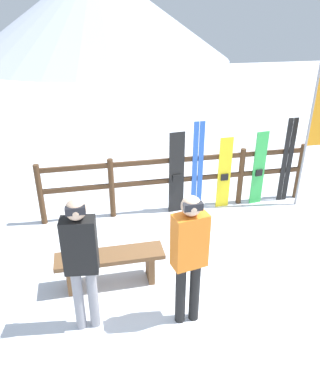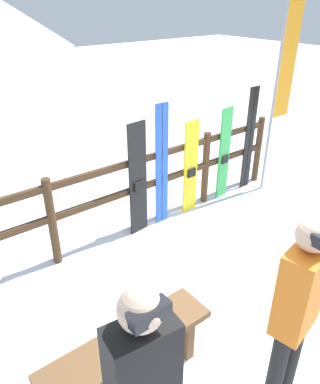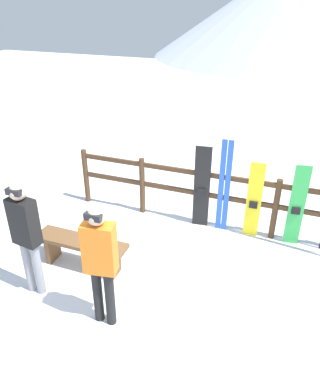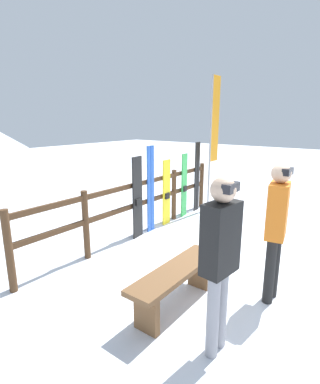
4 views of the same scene
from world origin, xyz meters
The scene contains 10 objects.
ground_plane centered at (0.00, 0.00, 0.00)m, with size 40.00×40.00×0.00m, color white.
mountain_backdrop centered at (0.00, 24.08, 3.00)m, with size 18.00×18.00×6.00m.
fence centered at (0.00, 2.08, 0.65)m, with size 4.89×0.10×1.09m.
bench centered at (-1.40, 0.25, 0.36)m, with size 1.42×0.36×0.49m.
person_orange centered at (-0.57, -0.58, 0.99)m, with size 0.41×0.27×1.67m.
person_black centered at (-1.73, -0.44, 1.01)m, with size 0.38×0.24×1.68m.
snowboard_black_stripe centered at (-0.05, 2.02, 0.75)m, with size 0.28×0.08×1.50m.
ski_pair_blue centered at (0.33, 2.03, 0.83)m, with size 0.19×0.02×1.67m.
snowboard_yellow centered at (0.84, 2.02, 0.67)m, with size 0.25×0.06×1.35m.
snowboard_green centered at (1.51, 2.02, 0.70)m, with size 0.24×0.08×1.41m.
Camera 3 is at (1.31, -3.57, 3.70)m, focal length 35.00 mm.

